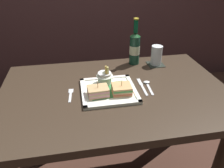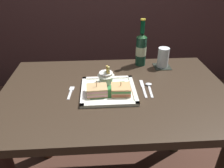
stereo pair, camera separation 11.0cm
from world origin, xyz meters
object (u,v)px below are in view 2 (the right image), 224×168
object	(u,v)px
water_glass	(163,58)
fork	(71,92)
sandwich_half_right	(121,90)
square_plate	(108,91)
sandwich_half_left	(97,90)
spoon	(149,86)
dining_table	(115,116)
beer_bottle	(141,49)
fries_cup	(106,76)
knife	(143,88)

from	to	relation	value
water_glass	fork	bearing A→B (deg)	-154.16
sandwich_half_right	square_plate	bearing A→B (deg)	147.48
sandwich_half_left	spoon	xyz separation A→B (m)	(0.27, 0.07, -0.03)
dining_table	spoon	bearing A→B (deg)	5.47
beer_bottle	spoon	xyz separation A→B (m)	(-0.00, -0.28, -0.10)
sandwich_half_left	water_glass	xyz separation A→B (m)	(0.41, 0.31, 0.02)
sandwich_half_right	water_glass	xyz separation A→B (m)	(0.29, 0.31, 0.03)
sandwich_half_left	fries_cup	bearing A→B (deg)	65.50
beer_bottle	spoon	world-z (taller)	beer_bottle
sandwich_half_right	knife	world-z (taller)	sandwich_half_right
dining_table	knife	size ratio (longest dim) A/B	6.72
water_glass	fries_cup	bearing A→B (deg)	-151.09
sandwich_half_left	spoon	distance (m)	0.28
sandwich_half_left	knife	xyz separation A→B (m)	(0.24, 0.06, -0.03)
sandwich_half_left	knife	distance (m)	0.25
fries_cup	beer_bottle	xyz separation A→B (m)	(0.23, 0.24, 0.05)
square_plate	sandwich_half_right	distance (m)	0.07
sandwich_half_left	fries_cup	xyz separation A→B (m)	(0.05, 0.11, 0.02)
sandwich_half_left	beer_bottle	size ratio (longest dim) A/B	0.36
fries_cup	spoon	distance (m)	0.23
square_plate	fries_cup	size ratio (longest dim) A/B	2.55
fries_cup	water_glass	world-z (taller)	water_glass
knife	spoon	xyz separation A→B (m)	(0.03, 0.01, 0.00)
spoon	fries_cup	bearing A→B (deg)	169.78
fries_cup	fork	bearing A→B (deg)	-160.61
sandwich_half_left	water_glass	world-z (taller)	water_glass
fork	sandwich_half_right	bearing A→B (deg)	-10.15
fries_cup	beer_bottle	bearing A→B (deg)	46.86
knife	fries_cup	bearing A→B (deg)	166.02
beer_bottle	knife	distance (m)	0.31
water_glass	dining_table	bearing A→B (deg)	-140.72
spoon	sandwich_half_right	bearing A→B (deg)	-156.50
sandwich_half_right	knife	bearing A→B (deg)	26.21
fork	spoon	world-z (taller)	spoon
dining_table	beer_bottle	size ratio (longest dim) A/B	4.10
sandwich_half_right	water_glass	world-z (taller)	water_glass
square_plate	spoon	xyz separation A→B (m)	(0.22, 0.03, -0.00)
sandwich_half_right	spoon	xyz separation A→B (m)	(0.16, 0.07, -0.03)
sandwich_half_right	knife	xyz separation A→B (m)	(0.12, 0.06, -0.03)
dining_table	knife	distance (m)	0.23
fries_cup	beer_bottle	world-z (taller)	beer_bottle
knife	water_glass	bearing A→B (deg)	55.99
fries_cup	fork	world-z (taller)	fries_cup
square_plate	sandwich_half_right	bearing A→B (deg)	-32.52
sandwich_half_left	spoon	world-z (taller)	sandwich_half_left
fork	spoon	bearing A→B (deg)	3.35
sandwich_half_left	square_plate	bearing A→B (deg)	32.52
water_glass	sandwich_half_right	bearing A→B (deg)	-133.44
dining_table	sandwich_half_left	size ratio (longest dim) A/B	11.42
sandwich_half_left	sandwich_half_right	world-z (taller)	sandwich_half_left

